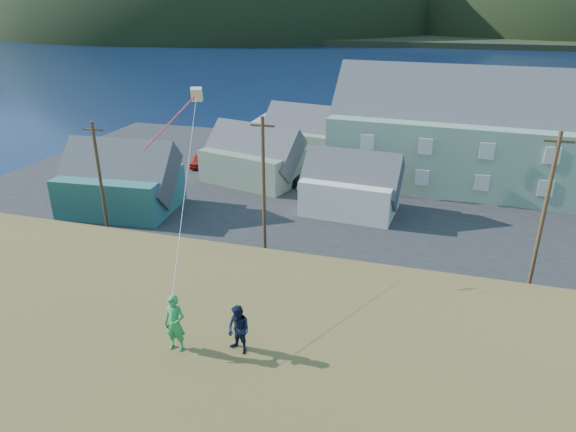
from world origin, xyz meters
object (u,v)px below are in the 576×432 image
at_px(kite_flyer_navy, 239,330).
at_px(shed_palegreen_far, 311,135).
at_px(lodge, 543,137).
at_px(shed_teal, 120,180).
at_px(kite_flyer_green, 175,323).
at_px(shed_white, 351,185).
at_px(wharf, 348,126).
at_px(shed_palegreen_near, 253,157).

bearing_deg(kite_flyer_navy, shed_palegreen_far, 122.56).
relative_size(lodge, kite_flyer_navy, 25.56).
xyz_separation_m(shed_teal, shed_palegreen_far, (11.57, 19.21, 0.03)).
xyz_separation_m(lodge, kite_flyer_green, (-15.80, -38.91, 2.96)).
xyz_separation_m(lodge, shed_white, (-15.52, -10.00, -2.68)).
bearing_deg(shed_palegreen_far, lodge, 0.51).
height_order(shed_teal, shed_palegreen_far, shed_teal).
bearing_deg(lodge, shed_teal, -152.84).
height_order(wharf, shed_palegreen_near, shed_palegreen_near).
relative_size(wharf, kite_flyer_green, 14.72).
relative_size(shed_palegreen_far, kite_flyer_navy, 7.74).
bearing_deg(lodge, shed_palegreen_far, 172.83).
bearing_deg(lodge, shed_white, -143.87).
bearing_deg(wharf, kite_flyer_green, -84.94).
relative_size(wharf, shed_teal, 2.66).
relative_size(shed_teal, shed_white, 1.18).
relative_size(shed_teal, shed_palegreen_far, 0.84).
relative_size(wharf, shed_white, 3.13).
xyz_separation_m(lodge, shed_teal, (-34.05, -15.04, -2.39)).
bearing_deg(wharf, shed_teal, -110.88).
relative_size(shed_white, kite_flyer_navy, 5.52).
height_order(shed_white, kite_flyer_green, kite_flyer_green).
distance_m(shed_palegreen_near, shed_palegreen_far, 9.74).
distance_m(lodge, kite_flyer_green, 42.10).
bearing_deg(shed_teal, kite_flyer_navy, -54.33).
bearing_deg(wharf, shed_palegreen_far, -95.78).
height_order(shed_palegreen_near, kite_flyer_navy, kite_flyer_navy).
xyz_separation_m(wharf, shed_palegreen_far, (-1.53, -15.14, 2.30)).
bearing_deg(kite_flyer_green, shed_white, 89.61).
bearing_deg(kite_flyer_green, wharf, 95.22).
relative_size(shed_teal, kite_flyer_green, 5.54).
bearing_deg(shed_palegreen_far, kite_flyer_green, -70.16).
height_order(lodge, shed_teal, lodge).
distance_m(lodge, shed_white, 18.66).
height_order(kite_flyer_green, kite_flyer_navy, kite_flyer_green).
height_order(shed_teal, shed_palegreen_near, shed_teal).
bearing_deg(kite_flyer_green, shed_teal, 127.57).
bearing_deg(shed_palegreen_far, kite_flyer_navy, -67.74).
bearing_deg(shed_white, kite_flyer_green, -86.19).
xyz_separation_m(shed_white, kite_flyer_navy, (1.52, -28.51, 5.51)).
xyz_separation_m(wharf, shed_white, (5.43, -29.31, 1.99)).
relative_size(shed_palegreen_far, kite_flyer_green, 6.60).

